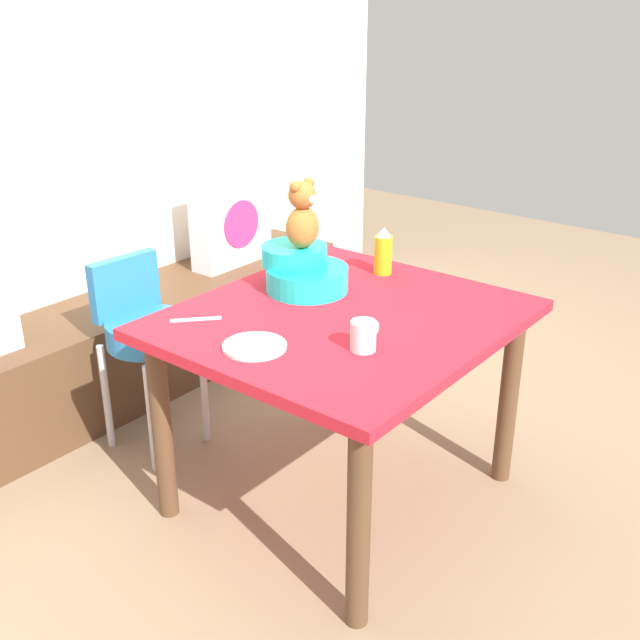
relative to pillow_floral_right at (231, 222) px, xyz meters
The scene contains 12 objects.
ground_plane 1.58m from the pillow_floral_right, 119.89° to the right, with size 8.00×8.00×0.00m, color #8C7256.
back_wall 0.99m from the pillow_floral_right, 157.81° to the left, with size 4.40×0.10×2.60m, color silver.
window_bench 0.84m from the pillow_floral_right, behind, with size 2.60×0.44×0.46m, color brown.
pillow_floral_right is the anchor object (origin of this frame).
dining_table 1.43m from the pillow_floral_right, 119.89° to the right, with size 1.14×1.02×0.74m.
highchair 1.01m from the pillow_floral_right, 155.25° to the right, with size 0.34×0.46×0.79m.
infant_seat_teal 1.17m from the pillow_floral_right, 122.10° to the right, with size 0.30×0.33×0.16m.
teddy_bear 1.21m from the pillow_floral_right, 122.08° to the right, with size 0.13×0.12×0.25m.
ketchup_bottle 1.17m from the pillow_floral_right, 104.75° to the right, with size 0.07×0.07×0.18m.
coffee_mug 1.72m from the pillow_floral_right, 121.62° to the right, with size 0.12×0.08×0.09m.
dinner_plate_near 1.62m from the pillow_floral_right, 132.72° to the right, with size 0.20×0.20×0.01m, color white.
table_fork 1.39m from the pillow_floral_right, 140.09° to the right, with size 0.02×0.17×0.01m, color silver.
Camera 1 is at (-1.93, -1.44, 1.76)m, focal length 43.21 mm.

